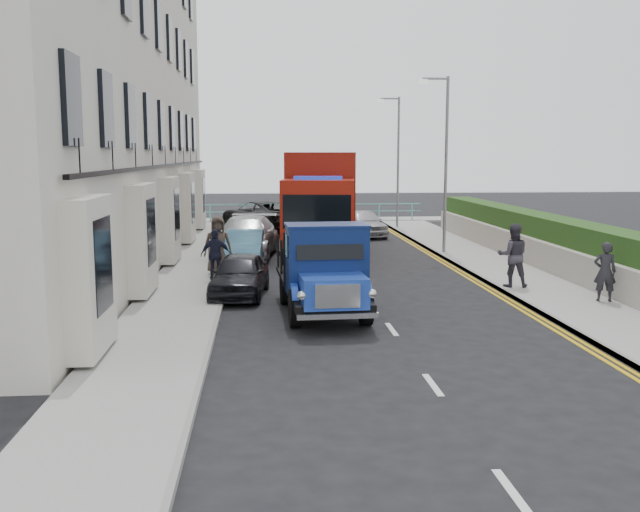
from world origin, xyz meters
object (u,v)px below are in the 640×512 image
(lamp_mid, at_px, (443,154))
(red_lorry, at_px, (322,200))
(bedford_lorry, at_px, (326,276))
(pedestrian_east_near, at_px, (605,272))
(lamp_far, at_px, (396,154))
(parked_car_front, at_px, (240,275))

(lamp_mid, xyz_separation_m, red_lorry, (-4.73, 0.69, -1.83))
(bedford_lorry, xyz_separation_m, pedestrian_east_near, (7.52, 0.90, -0.14))
(lamp_far, relative_size, red_lorry, 0.87)
(lamp_mid, xyz_separation_m, bedford_lorry, (-5.60, -10.76, -2.94))
(parked_car_front, xyz_separation_m, pedestrian_east_near, (9.70, -2.10, 0.31))
(pedestrian_east_near, bearing_deg, lamp_far, -69.11)
(pedestrian_east_near, bearing_deg, bedford_lorry, 22.18)
(red_lorry, bearing_deg, bedford_lorry, -87.09)
(lamp_far, distance_m, parked_car_front, 19.68)
(parked_car_front, distance_m, pedestrian_east_near, 9.93)
(bedford_lorry, distance_m, parked_car_front, 3.73)
(red_lorry, bearing_deg, lamp_far, 70.31)
(lamp_mid, bearing_deg, lamp_far, 90.00)
(parked_car_front, bearing_deg, red_lorry, 76.71)
(lamp_mid, height_order, parked_car_front, lamp_mid)
(bedford_lorry, distance_m, pedestrian_east_near, 7.57)
(bedford_lorry, bearing_deg, red_lorry, 82.75)
(bedford_lorry, relative_size, pedestrian_east_near, 3.12)
(parked_car_front, height_order, pedestrian_east_near, pedestrian_east_near)
(lamp_mid, distance_m, parked_car_front, 11.50)
(lamp_far, distance_m, bedford_lorry, 21.70)
(lamp_mid, distance_m, red_lorry, 5.12)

